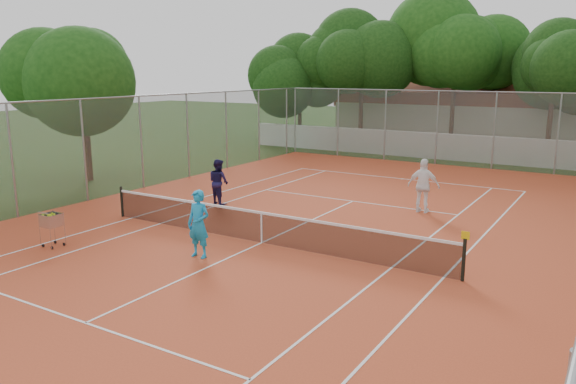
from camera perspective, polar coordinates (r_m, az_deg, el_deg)
The scene contains 12 objects.
ground at distance 16.86m, azimuth -2.68°, elevation -5.25°, with size 120.00×120.00×0.00m, color #1A360E.
court_pad at distance 16.86m, azimuth -2.68°, elevation -5.21°, with size 18.00×34.00×0.02m, color #BB4624.
court_lines at distance 16.85m, azimuth -2.68°, elevation -5.17°, with size 10.98×23.78×0.01m, color white.
tennis_net at distance 16.71m, azimuth -2.70°, elevation -3.58°, with size 11.88×0.10×0.98m, color black.
perimeter_fence at distance 16.37m, azimuth -2.75°, elevation 1.45°, with size 18.00×34.00×4.00m, color slate.
boundary_wall at distance 33.80m, azimuth 15.76°, elevation 4.45°, with size 26.00×0.30×1.50m, color white.
clubhouse at distance 43.80m, azimuth 17.00°, elevation 7.96°, with size 16.40×9.00×4.40m, color beige.
tropical_trees at distance 36.43m, azimuth 17.49°, elevation 11.59°, with size 29.00×19.00×10.00m, color black.
player_near at distance 15.53m, azimuth -9.07°, elevation -3.22°, with size 0.69×0.45×1.88m, color #1998D5.
player_far_left at distance 21.63m, azimuth -7.06°, elevation 1.04°, with size 0.85×0.66×1.75m, color #1B1644.
player_far_right at distance 20.76m, azimuth 13.61°, elevation 0.62°, with size 1.15×0.48×1.96m, color white.
ball_hopper at distance 17.70m, azimuth -22.84°, elevation -3.47°, with size 0.52×0.52×1.09m, color #B7B8BF.
Camera 1 is at (9.07, -13.28, 5.06)m, focal length 35.00 mm.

